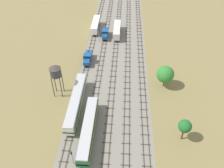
{
  "coord_description": "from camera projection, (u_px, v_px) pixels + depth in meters",
  "views": [
    {
      "loc": [
        3.44,
        -13.25,
        49.26
      ],
      "look_at": [
        0.0,
        43.72,
        1.5
      ],
      "focal_mm": 37.83,
      "sensor_mm": 36.0,
      "label": 1
    }
  ],
  "objects": [
    {
      "name": "shunter_loco_left_midfar",
      "position": [
        105.0,
        33.0,
        99.37
      ],
      "size": [
        2.74,
        8.46,
        3.1
      ],
      "color": "#194C8C",
      "rests_on": "ground"
    },
    {
      "name": "freight_boxcar_centre_left_far",
      "position": [
        117.0,
        30.0,
        100.71
      ],
      "size": [
        2.87,
        14.0,
        3.6
      ],
      "color": "beige",
      "rests_on": "ground"
    },
    {
      "name": "signal_post_near",
      "position": [
        98.0,
        33.0,
        95.56
      ],
      "size": [
        0.28,
        0.47,
        5.8
      ],
      "color": "gray",
      "rests_on": "ground"
    },
    {
      "name": "track_centre_right",
      "position": [
        141.0,
        64.0,
        85.02
      ],
      "size": [
        2.4,
        126.0,
        0.29
      ],
      "color": "#47382D",
      "rests_on": "ground"
    },
    {
      "name": "track_far_left",
      "position": [
        88.0,
        63.0,
        85.91
      ],
      "size": [
        2.4,
        126.0,
        0.29
      ],
      "color": "#47382D",
      "rests_on": "ground"
    },
    {
      "name": "water_tower",
      "position": [
        55.0,
        72.0,
        67.72
      ],
      "size": [
        3.41,
        3.41,
        10.23
      ],
      "color": "#2D2826",
      "rests_on": "ground"
    },
    {
      "name": "track_left",
      "position": [
        101.0,
        63.0,
        85.69
      ],
      "size": [
        2.4,
        126.0,
        0.29
      ],
      "color": "#47382D",
      "rests_on": "ground"
    },
    {
      "name": "shunter_loco_far_left_mid",
      "position": [
        88.0,
        57.0,
        85.22
      ],
      "size": [
        2.74,
        8.46,
        3.1
      ],
      "color": "#194C8C",
      "rests_on": "ground"
    },
    {
      "name": "ground_plane",
      "position": [
        114.0,
        65.0,
        84.79
      ],
      "size": [
        480.0,
        480.0,
        0.0
      ],
      "primitive_type": "plane",
      "color": "olive"
    },
    {
      "name": "diesel_railcar_left_nearest",
      "position": [
        88.0,
        129.0,
        59.31
      ],
      "size": [
        2.96,
        20.5,
        3.8
      ],
      "color": "#286638",
      "rests_on": "ground"
    },
    {
      "name": "track_centre_left",
      "position": [
        114.0,
        63.0,
        85.46
      ],
      "size": [
        2.4,
        126.0,
        0.29
      ],
      "color": "#47382D",
      "rests_on": "ground"
    },
    {
      "name": "lineside_tree_0",
      "position": [
        185.0,
        126.0,
        57.06
      ],
      "size": [
        3.33,
        3.33,
        6.48
      ],
      "color": "#4C331E",
      "rests_on": "ground"
    },
    {
      "name": "ballast_bed",
      "position": [
        114.0,
        65.0,
        84.78
      ],
      "size": [
        23.37,
        176.0,
        0.01
      ],
      "primitive_type": "cube",
      "color": "gray",
      "rests_on": "ground"
    },
    {
      "name": "track_centre",
      "position": [
        128.0,
        64.0,
        85.24
      ],
      "size": [
        2.4,
        126.0,
        0.29
      ],
      "color": "#47382D",
      "rests_on": "ground"
    },
    {
      "name": "lineside_tree_1",
      "position": [
        165.0,
        74.0,
        72.92
      ],
      "size": [
        5.42,
        5.42,
        7.46
      ],
      "color": "#4C331E",
      "rests_on": "ground"
    },
    {
      "name": "passenger_coach_far_left_near",
      "position": [
        76.0,
        101.0,
        66.87
      ],
      "size": [
        2.96,
        22.0,
        3.8
      ],
      "color": "white",
      "rests_on": "ground"
    },
    {
      "name": "freight_boxcar_far_left_farther",
      "position": [
        96.0,
        25.0,
        104.46
      ],
      "size": [
        2.87,
        14.0,
        3.6
      ],
      "color": "white",
      "rests_on": "ground"
    },
    {
      "name": "signal_post_nearest",
      "position": [
        72.0,
        156.0,
        52.49
      ],
      "size": [
        0.28,
        0.47,
        5.06
      ],
      "color": "gray",
      "rests_on": "ground"
    }
  ]
}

